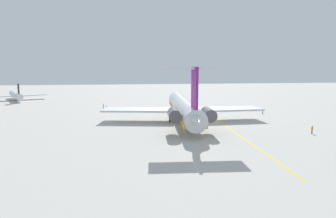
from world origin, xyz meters
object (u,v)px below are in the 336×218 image
at_px(airliner_mid_right, 16,95).
at_px(safety_cone_nose, 136,108).
at_px(main_jetliner, 184,107).
at_px(ground_crew_portside, 106,107).
at_px(ground_crew_near_tail, 312,129).
at_px(ground_crew_starboard, 263,110).
at_px(ground_crew_near_nose, 103,105).

xyz_separation_m(airliner_mid_right, safety_cone_nose, (-34.71, -51.38, -1.96)).
relative_size(main_jetliner, airliner_mid_right, 1.97).
bearing_deg(safety_cone_nose, main_jetliner, -158.19).
relative_size(airliner_mid_right, safety_cone_nose, 44.03).
xyz_separation_m(main_jetliner, airliner_mid_right, (62.05, 62.32, -1.54)).
bearing_deg(ground_crew_portside, ground_crew_near_tail, 89.93).
height_order(airliner_mid_right, ground_crew_starboard, airliner_mid_right).
height_order(ground_crew_near_tail, ground_crew_portside, ground_crew_portside).
bearing_deg(safety_cone_nose, airliner_mid_right, 55.96).
relative_size(ground_crew_portside, safety_cone_nose, 3.14).
bearing_deg(ground_crew_near_tail, ground_crew_near_nose, -127.50).
xyz_separation_m(main_jetliner, ground_crew_near_tail, (-17.17, -23.80, -2.72)).
relative_size(airliner_mid_right, ground_crew_portside, 14.01).
xyz_separation_m(ground_crew_near_nose, ground_crew_portside, (-5.48, -1.33, -0.03)).
distance_m(ground_crew_portside, ground_crew_starboard, 49.30).
distance_m(ground_crew_near_tail, ground_crew_starboard, 26.32).
bearing_deg(airliner_mid_right, ground_crew_near_tail, -158.75).
distance_m(ground_crew_near_nose, ground_crew_starboard, 52.37).
bearing_deg(airliner_mid_right, ground_crew_portside, -159.32).
xyz_separation_m(main_jetliner, ground_crew_starboard, (9.02, -26.34, -2.69)).
distance_m(ground_crew_near_tail, safety_cone_nose, 56.47).
distance_m(main_jetliner, ground_crew_starboard, 27.98).
xyz_separation_m(ground_crew_near_tail, ground_crew_portside, (40.33, 44.68, 0.04)).
bearing_deg(ground_crew_starboard, airliner_mid_right, -49.11).
bearing_deg(ground_crew_near_nose, ground_crew_near_tail, -27.72).
height_order(ground_crew_near_nose, ground_crew_near_tail, ground_crew_near_nose).
bearing_deg(ground_crew_near_tail, airliner_mid_right, -125.23).
height_order(airliner_mid_right, ground_crew_portside, airliner_mid_right).
bearing_deg(ground_crew_portside, airliner_mid_right, -91.17).
bearing_deg(main_jetliner, ground_crew_near_nose, 42.94).
relative_size(airliner_mid_right, ground_crew_near_tail, 14.53).
height_order(main_jetliner, ground_crew_portside, main_jetliner).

